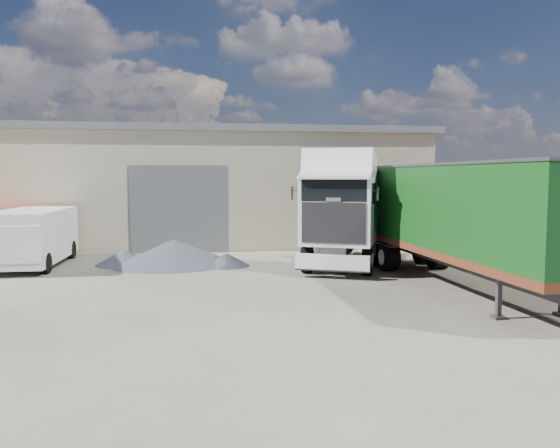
{
  "coord_description": "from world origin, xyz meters",
  "views": [
    {
      "loc": [
        -1.04,
        -12.74,
        3.15
      ],
      "look_at": [
        1.18,
        3.0,
        1.76
      ],
      "focal_mm": 35.0,
      "sensor_mm": 36.0,
      "label": 1
    }
  ],
  "objects": [
    {
      "name": "orange_skip",
      "position": [
        -8.01,
        9.8,
        0.79
      ],
      "size": [
        3.07,
        2.09,
        1.82
      ],
      "rotation": [
        0.0,
        0.0,
        0.1
      ],
      "color": "#2D2D30",
      "rests_on": "ground"
    },
    {
      "name": "ground",
      "position": [
        0.0,
        0.0,
        0.0
      ],
      "size": [
        120.0,
        120.0,
        0.0
      ],
      "primitive_type": "plane",
      "color": "#2C2A24",
      "rests_on": "ground"
    },
    {
      "name": "warehouse",
      "position": [
        -6.0,
        16.0,
        2.66
      ],
      "size": [
        30.6,
        12.6,
        5.42
      ],
      "color": "#B9AC8E",
      "rests_on": "ground"
    },
    {
      "name": "gravel_heap",
      "position": [
        -2.16,
        6.83,
        0.43
      ],
      "size": [
        5.86,
        5.38,
        0.92
      ],
      "rotation": [
        0.0,
        0.0,
        0.25
      ],
      "color": "black",
      "rests_on": "ground"
    },
    {
      "name": "tractor_unit",
      "position": [
        3.63,
        5.26,
        1.7
      ],
      "size": [
        4.41,
        6.31,
        4.04
      ],
      "rotation": [
        0.0,
        0.0,
        -0.4
      ],
      "color": "black",
      "rests_on": "ground"
    },
    {
      "name": "brick_boundary_wall",
      "position": [
        11.5,
        6.0,
        1.25
      ],
      "size": [
        0.35,
        26.0,
        2.5
      ],
      "primitive_type": "cube",
      "color": "brown",
      "rests_on": "ground"
    },
    {
      "name": "box_trailer",
      "position": [
        6.06,
        1.77,
        2.14
      ],
      "size": [
        2.63,
        10.61,
        3.5
      ],
      "rotation": [
        0.0,
        0.0,
        0.04
      ],
      "color": "#2D2D30",
      "rests_on": "ground"
    },
    {
      "name": "panel_van",
      "position": [
        -7.0,
        7.1,
        1.02
      ],
      "size": [
        2.04,
        4.87,
        1.98
      ],
      "rotation": [
        0.0,
        0.0,
        -0.01
      ],
      "color": "black",
      "rests_on": "ground"
    }
  ]
}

